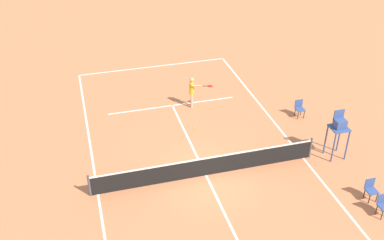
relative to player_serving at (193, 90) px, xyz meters
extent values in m
plane|color=#D37A4C|center=(1.06, 6.00, -1.07)|extent=(60.00, 60.00, 0.00)
cube|color=white|center=(1.06, -5.68, -1.07)|extent=(9.53, 0.10, 0.01)
cube|color=white|center=(-3.70, 6.00, -1.07)|extent=(0.10, 23.37, 0.01)
cube|color=white|center=(5.83, 6.00, -1.07)|extent=(0.10, 23.37, 0.01)
cube|color=white|center=(1.06, -0.43, -1.07)|extent=(7.15, 0.10, 0.01)
cube|color=white|center=(1.06, 6.00, -1.07)|extent=(0.10, 12.85, 0.01)
cylinder|color=#4C4C51|center=(-4.00, 6.00, -0.54)|extent=(0.10, 0.10, 1.07)
cylinder|color=#4C4C51|center=(6.13, 6.00, -0.54)|extent=(0.10, 0.10, 1.07)
cube|color=black|center=(1.06, 6.00, -0.62)|extent=(10.13, 0.03, 0.91)
cube|color=white|center=(1.06, 6.00, -0.14)|extent=(10.13, 0.04, 0.06)
cylinder|color=#D8A884|center=(0.01, -0.12, -0.65)|extent=(0.12, 0.12, 0.83)
cylinder|color=#D8A884|center=(0.08, 0.07, -0.65)|extent=(0.12, 0.12, 0.83)
cylinder|color=yellow|center=(0.05, -0.02, 0.09)|extent=(0.28, 0.28, 0.65)
sphere|color=#D8A884|center=(0.05, -0.02, 0.60)|extent=(0.24, 0.24, 0.24)
cylinder|color=#D8A884|center=(-0.01, -0.20, 0.12)|extent=(0.09, 0.09, 0.58)
cylinder|color=#D8A884|center=(-0.17, 0.25, 0.34)|extent=(0.58, 0.28, 0.09)
cylinder|color=black|center=(-0.56, 0.38, 0.34)|extent=(0.26, 0.12, 0.04)
ellipsoid|color=red|center=(-0.84, 0.48, 0.34)|extent=(0.39, 0.37, 0.04)
sphere|color=#CCE033|center=(0.51, 2.21, -1.04)|extent=(0.07, 0.07, 0.07)
cylinder|color=#38518C|center=(-5.51, 6.60, -0.30)|extent=(0.07, 0.07, 1.55)
cylinder|color=#38518C|center=(-4.81, 6.60, -0.30)|extent=(0.07, 0.07, 1.55)
cylinder|color=#38518C|center=(-5.51, 5.90, -0.30)|extent=(0.07, 0.07, 1.55)
cylinder|color=#38518C|center=(-4.81, 5.90, -0.30)|extent=(0.07, 0.07, 1.55)
cube|color=#38518C|center=(-5.16, 6.25, 0.51)|extent=(0.80, 0.80, 0.06)
cube|color=#38518C|center=(-5.16, 6.25, 0.74)|extent=(0.50, 0.44, 0.40)
cube|color=#38518C|center=(-5.16, 6.05, 1.09)|extent=(0.50, 0.06, 0.50)
cylinder|color=#262626|center=(-4.76, 10.51, -0.85)|extent=(0.04, 0.04, 0.45)
cylinder|color=#262626|center=(-5.11, 10.16, -0.85)|extent=(0.04, 0.04, 0.45)
cylinder|color=#262626|center=(-4.76, 10.16, -0.85)|extent=(0.04, 0.04, 0.45)
cube|color=#38518C|center=(-4.93, 10.33, -0.59)|extent=(0.44, 0.44, 0.06)
cube|color=#38518C|center=(-4.93, 10.11, -0.34)|extent=(0.44, 0.04, 0.44)
cylinder|color=#262626|center=(-5.38, 2.78, -0.85)|extent=(0.04, 0.04, 0.45)
cylinder|color=#262626|center=(-5.03, 2.78, -0.85)|extent=(0.04, 0.04, 0.45)
cylinder|color=#262626|center=(-5.38, 2.43, -0.85)|extent=(0.04, 0.04, 0.45)
cylinder|color=#262626|center=(-5.03, 2.43, -0.85)|extent=(0.04, 0.04, 0.45)
cube|color=#38518C|center=(-5.20, 2.60, -0.59)|extent=(0.44, 0.44, 0.06)
cube|color=#38518C|center=(-5.20, 2.38, -0.34)|extent=(0.44, 0.04, 0.44)
cylinder|color=#262626|center=(-5.18, 9.56, -0.85)|extent=(0.04, 0.04, 0.45)
cylinder|color=#262626|center=(-4.82, 9.56, -0.85)|extent=(0.04, 0.04, 0.45)
cylinder|color=#262626|center=(-5.18, 9.20, -0.85)|extent=(0.04, 0.04, 0.45)
cylinder|color=#262626|center=(-4.82, 9.20, -0.85)|extent=(0.04, 0.04, 0.45)
cube|color=#38518C|center=(-5.00, 9.38, -0.59)|extent=(0.44, 0.44, 0.06)
cube|color=#38518C|center=(-5.00, 9.16, -0.34)|extent=(0.44, 0.04, 0.44)
camera|label=1|loc=(5.98, 21.35, 11.84)|focal=43.13mm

